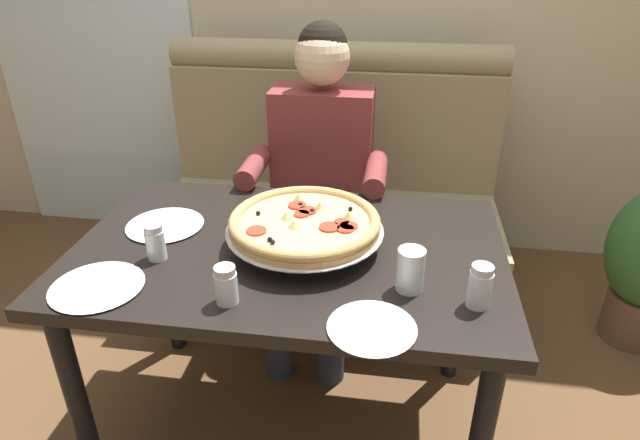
{
  "coord_description": "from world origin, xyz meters",
  "views": [
    {
      "loc": [
        0.3,
        -1.35,
        1.55
      ],
      "look_at": [
        0.09,
        0.01,
        0.82
      ],
      "focal_mm": 30.39,
      "sensor_mm": 36.0,
      "label": 1
    }
  ],
  "objects_px": {
    "diner_main": "(318,174)",
    "plate_near_right": "(97,285)",
    "drinking_glass": "(410,272)",
    "shaker_oregano": "(479,289)",
    "plate_far_side": "(372,326)",
    "booth_bench": "(327,213)",
    "pizza": "(305,223)",
    "plate_near_left": "(165,223)",
    "dining_table": "(289,272)",
    "shaker_parmesan": "(156,244)",
    "shaker_pepper_flakes": "(226,287)",
    "patio_chair": "(134,101)"
  },
  "relations": [
    {
      "from": "booth_bench",
      "to": "plate_near_right",
      "type": "xyz_separation_m",
      "value": [
        -0.45,
        -1.16,
        0.34
      ]
    },
    {
      "from": "booth_bench",
      "to": "pizza",
      "type": "bearing_deg",
      "value": -86.75
    },
    {
      "from": "dining_table",
      "to": "patio_chair",
      "type": "height_order",
      "value": "patio_chair"
    },
    {
      "from": "dining_table",
      "to": "shaker_pepper_flakes",
      "type": "relative_size",
      "value": 12.3
    },
    {
      "from": "dining_table",
      "to": "patio_chair",
      "type": "distance_m",
      "value": 2.63
    },
    {
      "from": "dining_table",
      "to": "shaker_parmesan",
      "type": "relative_size",
      "value": 11.86
    },
    {
      "from": "pizza",
      "to": "diner_main",
      "type": "bearing_deg",
      "value": 94.84
    },
    {
      "from": "diner_main",
      "to": "shaker_oregano",
      "type": "relative_size",
      "value": 11.09
    },
    {
      "from": "pizza",
      "to": "shaker_pepper_flakes",
      "type": "height_order",
      "value": "pizza"
    },
    {
      "from": "drinking_glass",
      "to": "patio_chair",
      "type": "height_order",
      "value": "patio_chair"
    },
    {
      "from": "shaker_parmesan",
      "to": "shaker_oregano",
      "type": "bearing_deg",
      "value": -6.1
    },
    {
      "from": "dining_table",
      "to": "drinking_glass",
      "type": "distance_m",
      "value": 0.42
    },
    {
      "from": "plate_near_right",
      "to": "diner_main",
      "type": "bearing_deg",
      "value": 63.15
    },
    {
      "from": "shaker_pepper_flakes",
      "to": "plate_far_side",
      "type": "bearing_deg",
      "value": -8.52
    },
    {
      "from": "plate_far_side",
      "to": "shaker_parmesan",
      "type": "bearing_deg",
      "value": 160.08
    },
    {
      "from": "shaker_oregano",
      "to": "plate_near_right",
      "type": "xyz_separation_m",
      "value": [
        -0.97,
        -0.07,
        -0.04
      ]
    },
    {
      "from": "pizza",
      "to": "patio_chair",
      "type": "height_order",
      "value": "patio_chair"
    },
    {
      "from": "shaker_oregano",
      "to": "drinking_glass",
      "type": "height_order",
      "value": "drinking_glass"
    },
    {
      "from": "plate_near_right",
      "to": "shaker_parmesan",
      "type": "bearing_deg",
      "value": 59.59
    },
    {
      "from": "dining_table",
      "to": "plate_near_right",
      "type": "relative_size",
      "value": 5.22
    },
    {
      "from": "shaker_parmesan",
      "to": "booth_bench",
      "type": "bearing_deg",
      "value": 70.27
    },
    {
      "from": "shaker_pepper_flakes",
      "to": "shaker_parmesan",
      "type": "bearing_deg",
      "value": 146.46
    },
    {
      "from": "plate_near_right",
      "to": "patio_chair",
      "type": "distance_m",
      "value": 2.66
    },
    {
      "from": "pizza",
      "to": "patio_chair",
      "type": "distance_m",
      "value": 2.66
    },
    {
      "from": "shaker_pepper_flakes",
      "to": "patio_chair",
      "type": "distance_m",
      "value": 2.83
    },
    {
      "from": "drinking_glass",
      "to": "diner_main",
      "type": "bearing_deg",
      "value": 114.64
    },
    {
      "from": "booth_bench",
      "to": "plate_near_right",
      "type": "relative_size",
      "value": 6.29
    },
    {
      "from": "diner_main",
      "to": "plate_near_right",
      "type": "xyz_separation_m",
      "value": [
        -0.45,
        -0.89,
        0.03
      ]
    },
    {
      "from": "booth_bench",
      "to": "plate_far_side",
      "type": "height_order",
      "value": "booth_bench"
    },
    {
      "from": "shaker_oregano",
      "to": "shaker_parmesan",
      "type": "bearing_deg",
      "value": 173.9
    },
    {
      "from": "booth_bench",
      "to": "plate_near_left",
      "type": "distance_m",
      "value": 0.97
    },
    {
      "from": "pizza",
      "to": "shaker_parmesan",
      "type": "bearing_deg",
      "value": -162.24
    },
    {
      "from": "dining_table",
      "to": "shaker_parmesan",
      "type": "distance_m",
      "value": 0.4
    },
    {
      "from": "dining_table",
      "to": "patio_chair",
      "type": "relative_size",
      "value": 1.47
    },
    {
      "from": "plate_near_left",
      "to": "diner_main",
      "type": "bearing_deg",
      "value": 52.87
    },
    {
      "from": "shaker_parmesan",
      "to": "plate_near_left",
      "type": "height_order",
      "value": "shaker_parmesan"
    },
    {
      "from": "shaker_oregano",
      "to": "drinking_glass",
      "type": "distance_m",
      "value": 0.17
    },
    {
      "from": "shaker_oregano",
      "to": "plate_far_side",
      "type": "relative_size",
      "value": 0.54
    },
    {
      "from": "diner_main",
      "to": "patio_chair",
      "type": "bearing_deg",
      "value": 134.96
    },
    {
      "from": "plate_near_left",
      "to": "plate_far_side",
      "type": "distance_m",
      "value": 0.79
    },
    {
      "from": "dining_table",
      "to": "booth_bench",
      "type": "bearing_deg",
      "value": 90.0
    },
    {
      "from": "pizza",
      "to": "plate_near_left",
      "type": "height_order",
      "value": "pizza"
    },
    {
      "from": "pizza",
      "to": "drinking_glass",
      "type": "height_order",
      "value": "drinking_glass"
    },
    {
      "from": "booth_bench",
      "to": "shaker_oregano",
      "type": "distance_m",
      "value": 1.26
    },
    {
      "from": "shaker_pepper_flakes",
      "to": "patio_chair",
      "type": "xyz_separation_m",
      "value": [
        -1.43,
        2.43,
        -0.25
      ]
    },
    {
      "from": "diner_main",
      "to": "shaker_oregano",
      "type": "bearing_deg",
      "value": -57.43
    },
    {
      "from": "plate_near_left",
      "to": "shaker_oregano",
      "type": "bearing_deg",
      "value": -16.63
    },
    {
      "from": "pizza",
      "to": "shaker_oregano",
      "type": "xyz_separation_m",
      "value": [
        0.47,
        -0.22,
        -0.03
      ]
    },
    {
      "from": "plate_far_side",
      "to": "patio_chair",
      "type": "xyz_separation_m",
      "value": [
        -1.8,
        2.48,
        -0.22
      ]
    },
    {
      "from": "pizza",
      "to": "shaker_parmesan",
      "type": "relative_size",
      "value": 4.31
    }
  ]
}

